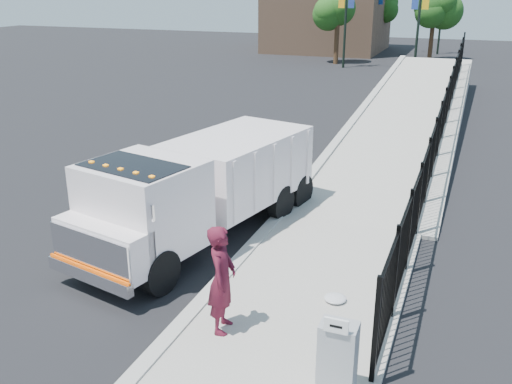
% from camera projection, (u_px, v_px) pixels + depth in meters
% --- Properties ---
extents(ground, '(120.00, 120.00, 0.00)m').
position_uv_depth(ground, '(219.00, 287.00, 11.93)').
color(ground, black).
rests_on(ground, ground).
extents(sidewalk, '(3.55, 12.00, 0.12)m').
position_uv_depth(sidewalk, '(274.00, 361.00, 9.51)').
color(sidewalk, '#9E998E').
rests_on(sidewalk, ground).
extents(curb, '(0.30, 12.00, 0.16)m').
position_uv_depth(curb, '(172.00, 335.00, 10.15)').
color(curb, '#ADAAA3').
rests_on(curb, ground).
extents(ramp, '(3.95, 24.06, 3.19)m').
position_uv_depth(ramp, '(413.00, 126.00, 25.22)').
color(ramp, '#9E998E').
rests_on(ramp, ground).
extents(iron_fence, '(0.10, 28.00, 1.80)m').
position_uv_depth(iron_fence, '(442.00, 130.00, 20.93)').
color(iron_fence, black).
rests_on(iron_fence, ground).
extents(truck, '(3.85, 7.58, 2.48)m').
position_uv_depth(truck, '(198.00, 186.00, 13.70)').
color(truck, black).
rests_on(truck, ground).
extents(worker, '(0.61, 0.81, 2.01)m').
position_uv_depth(worker, '(222.00, 279.00, 9.94)').
color(worker, '#541223').
rests_on(worker, sidewalk).
extents(utility_cabinet, '(0.55, 0.40, 1.25)m').
position_uv_depth(utility_cabinet, '(337.00, 361.00, 8.41)').
color(utility_cabinet, gray).
rests_on(utility_cabinet, sidewalk).
extents(arrow_sign, '(0.35, 0.04, 0.22)m').
position_uv_depth(arrow_sign, '(336.00, 326.00, 7.96)').
color(arrow_sign, white).
rests_on(arrow_sign, utility_cabinet).
extents(debris, '(0.44, 0.44, 0.11)m').
position_uv_depth(debris, '(335.00, 298.00, 11.17)').
color(debris, silver).
rests_on(debris, sidewalk).
extents(light_pole_0, '(3.77, 0.22, 8.00)m').
position_uv_depth(light_pole_0, '(350.00, 6.00, 41.01)').
color(light_pole_0, black).
rests_on(light_pole_0, ground).
extents(light_pole_1, '(3.77, 0.22, 8.00)m').
position_uv_depth(light_pole_1, '(415.00, 8.00, 39.15)').
color(light_pole_1, black).
rests_on(light_pole_1, ground).
extents(light_pole_2, '(3.77, 0.22, 8.00)m').
position_uv_depth(light_pole_2, '(380.00, 3.00, 47.79)').
color(light_pole_2, black).
rests_on(light_pole_2, ground).
extents(light_pole_3, '(3.77, 0.22, 8.00)m').
position_uv_depth(light_pole_3, '(439.00, 2.00, 49.19)').
color(light_pole_3, black).
rests_on(light_pole_3, ground).
extents(tree_0, '(2.71, 2.71, 5.35)m').
position_uv_depth(tree_0, '(338.00, 11.00, 43.24)').
color(tree_0, '#382314').
rests_on(tree_0, ground).
extents(tree_1, '(2.66, 2.66, 5.33)m').
position_uv_depth(tree_1, '(434.00, 10.00, 45.50)').
color(tree_1, '#382314').
rests_on(tree_1, ground).
extents(tree_2, '(2.77, 2.77, 5.38)m').
position_uv_depth(tree_2, '(383.00, 6.00, 52.57)').
color(tree_2, '#382314').
rests_on(tree_2, ground).
extents(building, '(10.00, 10.00, 8.00)m').
position_uv_depth(building, '(329.00, 6.00, 52.11)').
color(building, '#8C664C').
rests_on(building, ground).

